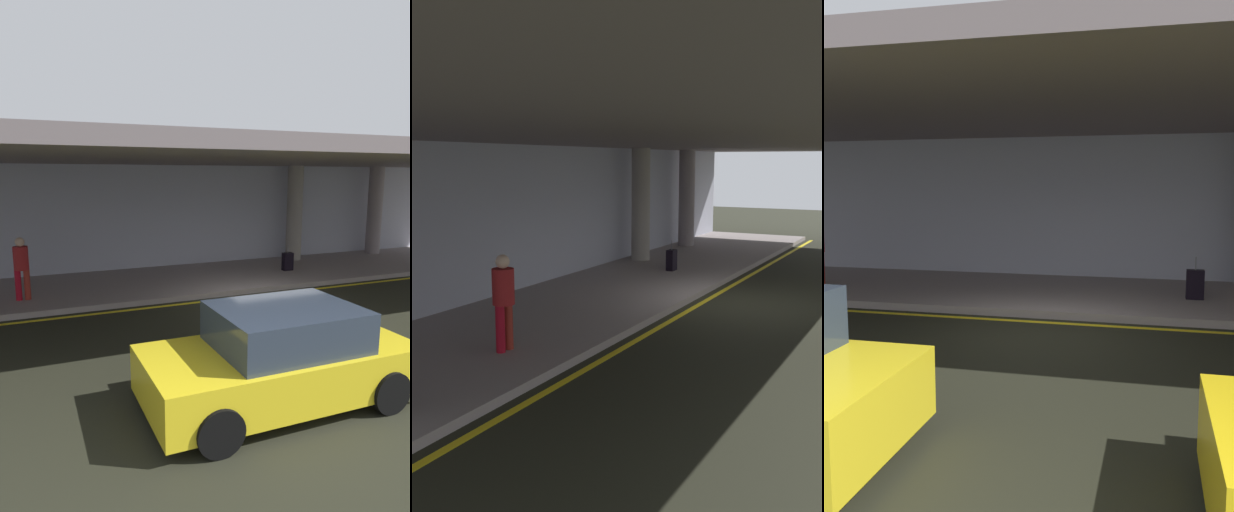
{
  "view_description": "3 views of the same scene",
  "coord_description": "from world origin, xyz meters",
  "views": [
    {
      "loc": [
        -5.73,
        -10.13,
        3.4
      ],
      "look_at": [
        -1.05,
        1.38,
        1.15
      ],
      "focal_mm": 30.96,
      "sensor_mm": 36.0,
      "label": 1
    },
    {
      "loc": [
        -14.02,
        -4.31,
        3.4
      ],
      "look_at": [
        -1.41,
        2.49,
        1.17
      ],
      "focal_mm": 43.09,
      "sensor_mm": 36.0,
      "label": 2
    },
    {
      "loc": [
        1.82,
        -8.71,
        2.48
      ],
      "look_at": [
        -0.63,
        1.62,
        1.12
      ],
      "focal_mm": 37.49,
      "sensor_mm": 36.0,
      "label": 3
    }
  ],
  "objects": [
    {
      "name": "sidewalk",
      "position": [
        0.0,
        3.1,
        0.07
      ],
      "size": [
        26.0,
        4.2,
        0.15
      ],
      "primitive_type": "cube",
      "color": "gray",
      "rests_on": "ground"
    },
    {
      "name": "support_column_far_left",
      "position": [
        4.0,
        4.52,
        1.97
      ],
      "size": [
        0.6,
        0.6,
        3.65
      ],
      "primitive_type": "cylinder",
      "color": "gray",
      "rests_on": "sidewalk"
    },
    {
      "name": "terminal_back_wall",
      "position": [
        0.0,
        5.35,
        1.9
      ],
      "size": [
        26.0,
        0.3,
        3.8
      ],
      "primitive_type": "cube",
      "color": "#AAACBD",
      "rests_on": "ground"
    },
    {
      "name": "traveler_with_luggage",
      "position": [
        -5.93,
        2.25,
        1.11
      ],
      "size": [
        0.38,
        0.38,
        1.68
      ],
      "rotation": [
        0.0,
        0.0,
        4.72
      ],
      "color": "#A10C1C",
      "rests_on": "sidewalk"
    },
    {
      "name": "ceiling_overhang",
      "position": [
        0.0,
        2.6,
        3.95
      ],
      "size": [
        28.0,
        13.2,
        0.3
      ],
      "primitive_type": "cube",
      "color": "slate",
      "rests_on": "support_column_far_left"
    },
    {
      "name": "support_column_left_mid",
      "position": [
        8.0,
        4.52,
        1.97
      ],
      "size": [
        0.6,
        0.6,
        3.65
      ],
      "primitive_type": "cylinder",
      "color": "gray",
      "rests_on": "sidewalk"
    },
    {
      "name": "lane_stripe_yellow",
      "position": [
        0.0,
        0.74,
        0.0
      ],
      "size": [
        26.0,
        0.14,
        0.01
      ],
      "primitive_type": "cube",
      "color": "yellow",
      "rests_on": "ground"
    },
    {
      "name": "ground_plane",
      "position": [
        0.0,
        0.0,
        0.0
      ],
      "size": [
        60.0,
        60.0,
        0.0
      ],
      "primitive_type": "plane",
      "color": "black"
    },
    {
      "name": "suitcase_upright_primary",
      "position": [
        2.67,
        2.83,
        0.46
      ],
      "size": [
        0.36,
        0.22,
        0.9
      ],
      "rotation": [
        0.0,
        0.0,
        0.01
      ],
      "color": "black",
      "rests_on": "sidewalk"
    }
  ]
}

